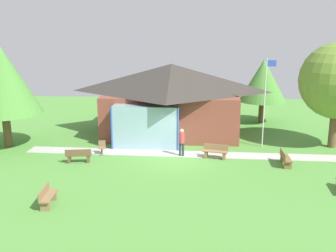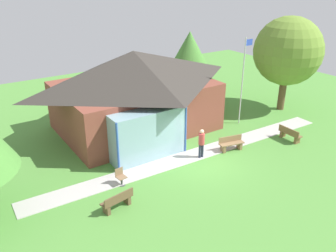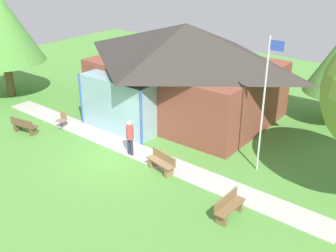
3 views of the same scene
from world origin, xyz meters
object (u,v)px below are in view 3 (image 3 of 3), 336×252
at_px(flagpole, 264,101).
at_px(bench_mid_right, 229,207).
at_px(pavilion, 183,69).
at_px(visitor_on_path, 130,135).
at_px(bench_rear_near_path, 162,163).
at_px(tree_west_hedge, 0,26).
at_px(bench_mid_left, 24,126).
at_px(patio_chair_west, 62,120).

bearing_deg(flagpole, bench_mid_right, -79.59).
relative_size(pavilion, flagpole, 1.79).
xyz_separation_m(pavilion, visitor_on_path, (1.05, -5.59, -1.66)).
distance_m(bench_rear_near_path, tree_west_hedge, 14.33).
height_order(bench_mid_right, visitor_on_path, visitor_on_path).
xyz_separation_m(bench_mid_left, patio_chair_west, (1.00, 1.67, 0.01)).
relative_size(bench_mid_left, bench_mid_right, 1.03).
relative_size(pavilion, bench_mid_right, 6.97).
bearing_deg(tree_west_hedge, bench_rear_near_path, -6.28).
xyz_separation_m(bench_rear_near_path, visitor_on_path, (-2.05, 0.25, 0.62)).
xyz_separation_m(bench_mid_left, visitor_on_path, (5.99, 1.61, 0.62)).
xyz_separation_m(bench_mid_right, visitor_on_path, (-5.99, 1.29, 0.62)).
distance_m(flagpole, bench_mid_right, 4.71).
relative_size(pavilion, patio_chair_west, 12.22).
bearing_deg(pavilion, bench_rear_near_path, -62.00).
distance_m(bench_mid_left, patio_chair_west, 1.95).
bearing_deg(bench_rear_near_path, bench_mid_left, 21.92).
relative_size(bench_mid_left, patio_chair_west, 1.80).
distance_m(flagpole, patio_chair_west, 10.93).
relative_size(bench_mid_left, bench_rear_near_path, 0.99).
bearing_deg(pavilion, tree_west_hedge, -157.67).
relative_size(bench_rear_near_path, tree_west_hedge, 0.23).
relative_size(flagpole, patio_chair_west, 6.83).
bearing_deg(visitor_on_path, bench_mid_right, -10.30).
relative_size(bench_mid_right, visitor_on_path, 0.87).
distance_m(bench_mid_left, bench_mid_right, 11.98).
bearing_deg(bench_mid_left, bench_mid_right, -7.50).
relative_size(flagpole, bench_mid_left, 3.79).
bearing_deg(patio_chair_west, bench_rear_near_path, 170.83).
bearing_deg(bench_mid_right, flagpole, -168.65).
height_order(flagpole, tree_west_hedge, tree_west_hedge).
distance_m(bench_mid_right, bench_rear_near_path, 4.07).
bearing_deg(bench_mid_right, pavilion, -133.42).
bearing_deg(bench_mid_left, tree_west_hedge, 143.92).
bearing_deg(bench_rear_near_path, bench_mid_right, 177.42).
bearing_deg(bench_mid_right, tree_west_hedge, -97.30).
height_order(flagpole, bench_rear_near_path, flagpole).
distance_m(bench_mid_right, patio_chair_west, 11.06).
relative_size(bench_rear_near_path, patio_chair_west, 1.81).
xyz_separation_m(flagpole, bench_mid_right, (0.68, -3.70, -2.83)).
height_order(pavilion, bench_mid_left, pavilion).
distance_m(bench_mid_left, tree_west_hedge, 7.50).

